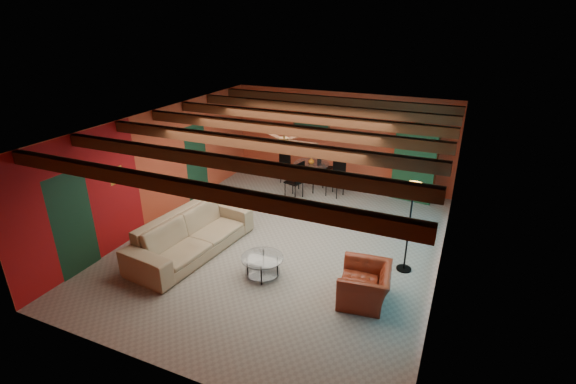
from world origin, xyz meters
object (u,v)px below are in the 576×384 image
at_px(coffee_table, 262,266).
at_px(floor_lamp, 409,228).
at_px(armchair, 365,284).
at_px(potted_plant, 420,124).
at_px(sofa, 192,234).
at_px(armoire, 415,166).
at_px(vase, 312,151).
at_px(dining_table, 311,171).

height_order(coffee_table, floor_lamp, floor_lamp).
height_order(armchair, potted_plant, potted_plant).
distance_m(coffee_table, potted_plant, 5.76).
relative_size(sofa, armoire, 1.57).
distance_m(sofa, vase, 4.51).
height_order(sofa, armoire, armoire).
height_order(armchair, floor_lamp, floor_lamp).
xyz_separation_m(coffee_table, armoire, (2.06, 5.04, 0.72)).
bearing_deg(floor_lamp, armchair, -111.34).
bearing_deg(dining_table, armoire, 10.45).
xyz_separation_m(coffee_table, vase, (-0.72, 4.53, 0.95)).
xyz_separation_m(floor_lamp, vase, (-3.20, 3.20, 0.23)).
bearing_deg(vase, coffee_table, -81.01).
xyz_separation_m(dining_table, floor_lamp, (3.20, -3.20, 0.39)).
xyz_separation_m(sofa, armoire, (3.83, 4.84, 0.50)).
bearing_deg(armoire, coffee_table, -104.90).
bearing_deg(sofa, dining_table, -7.05).
bearing_deg(dining_table, armchair, -58.83).
bearing_deg(armchair, potted_plant, 171.28).
bearing_deg(potted_plant, armoire, 0.00).
distance_m(armchair, dining_table, 5.23).
bearing_deg(vase, dining_table, 0.00).
xyz_separation_m(coffee_table, dining_table, (-0.72, 4.53, 0.32)).
bearing_deg(floor_lamp, sofa, -165.22).
bearing_deg(vase, potted_plant, 10.45).
bearing_deg(coffee_table, armchair, 1.65).
relative_size(armoire, floor_lamp, 1.01).
bearing_deg(sofa, armoire, -31.80).
bearing_deg(armoire, dining_table, -162.18).
bearing_deg(armchair, coffee_table, -96.18).
height_order(coffee_table, armoire, armoire).
bearing_deg(potted_plant, armchair, -90.89).
distance_m(armchair, armoire, 5.02).
bearing_deg(armchair, armoire, 171.28).
height_order(sofa, dining_table, dining_table).
height_order(armoire, vase, armoire).
distance_m(coffee_table, floor_lamp, 2.90).
relative_size(armchair, armoire, 0.54).
xyz_separation_m(sofa, vase, (1.05, 4.32, 0.73)).
bearing_deg(armoire, sofa, -120.99).
height_order(armchair, dining_table, dining_table).
height_order(sofa, vase, vase).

